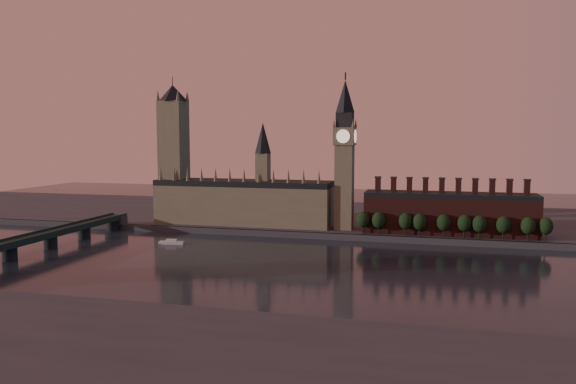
# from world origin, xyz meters

# --- Properties ---
(ground) EXTENTS (900.00, 900.00, 0.00)m
(ground) POSITION_xyz_m (0.00, 0.00, 0.00)
(ground) COLOR black
(ground) RESTS_ON ground
(north_bank) EXTENTS (900.00, 182.00, 4.00)m
(north_bank) POSITION_xyz_m (0.00, 178.04, 2.00)
(north_bank) COLOR #424247
(north_bank) RESTS_ON ground
(palace_of_westminster) EXTENTS (130.00, 30.30, 74.00)m
(palace_of_westminster) POSITION_xyz_m (-64.41, 114.91, 21.63)
(palace_of_westminster) COLOR #776F54
(palace_of_westminster) RESTS_ON north_bank
(victoria_tower) EXTENTS (24.00, 24.00, 108.00)m
(victoria_tower) POSITION_xyz_m (-120.00, 115.00, 59.09)
(victoria_tower) COLOR #776F54
(victoria_tower) RESTS_ON north_bank
(big_ben) EXTENTS (15.00, 15.00, 107.00)m
(big_ben) POSITION_xyz_m (10.00, 110.00, 56.83)
(big_ben) COLOR #776F54
(big_ben) RESTS_ON north_bank
(chimney_block) EXTENTS (110.00, 25.00, 37.00)m
(chimney_block) POSITION_xyz_m (80.00, 110.00, 17.82)
(chimney_block) COLOR #4B201C
(chimney_block) RESTS_ON north_bank
(embankment_tree_0) EXTENTS (8.60, 8.60, 14.88)m
(embankment_tree_0) POSITION_xyz_m (25.12, 94.84, 13.47)
(embankment_tree_0) COLOR black
(embankment_tree_0) RESTS_ON north_bank
(embankment_tree_1) EXTENTS (8.60, 8.60, 14.88)m
(embankment_tree_1) POSITION_xyz_m (35.29, 94.17, 13.47)
(embankment_tree_1) COLOR black
(embankment_tree_1) RESTS_ON north_bank
(embankment_tree_2) EXTENTS (8.60, 8.60, 14.88)m
(embankment_tree_2) POSITION_xyz_m (52.54, 94.48, 13.47)
(embankment_tree_2) COLOR black
(embankment_tree_2) RESTS_ON north_bank
(embankment_tree_3) EXTENTS (8.60, 8.60, 14.88)m
(embankment_tree_3) POSITION_xyz_m (61.42, 93.79, 13.47)
(embankment_tree_3) COLOR black
(embankment_tree_3) RESTS_ON north_bank
(embankment_tree_4) EXTENTS (8.60, 8.60, 14.88)m
(embankment_tree_4) POSITION_xyz_m (76.25, 94.74, 13.47)
(embankment_tree_4) COLOR black
(embankment_tree_4) RESTS_ON north_bank
(embankment_tree_5) EXTENTS (8.60, 8.60, 14.88)m
(embankment_tree_5) POSITION_xyz_m (88.91, 95.02, 13.47)
(embankment_tree_5) COLOR black
(embankment_tree_5) RESTS_ON north_bank
(embankment_tree_6) EXTENTS (8.60, 8.60, 14.88)m
(embankment_tree_6) POSITION_xyz_m (97.82, 93.76, 13.47)
(embankment_tree_6) COLOR black
(embankment_tree_6) RESTS_ON north_bank
(embankment_tree_7) EXTENTS (8.60, 8.60, 14.88)m
(embankment_tree_7) POSITION_xyz_m (111.94, 94.35, 13.47)
(embankment_tree_7) COLOR black
(embankment_tree_7) RESTS_ON north_bank
(embankment_tree_8) EXTENTS (8.60, 8.60, 14.88)m
(embankment_tree_8) POSITION_xyz_m (126.15, 94.12, 13.47)
(embankment_tree_8) COLOR black
(embankment_tree_8) RESTS_ON north_bank
(embankment_tree_9) EXTENTS (8.60, 8.60, 14.88)m
(embankment_tree_9) POSITION_xyz_m (136.31, 95.11, 13.47)
(embankment_tree_9) COLOR black
(embankment_tree_9) RESTS_ON north_bank
(westminster_bridge) EXTENTS (14.00, 200.00, 11.55)m
(westminster_bridge) POSITION_xyz_m (-155.00, -2.70, 7.44)
(westminster_bridge) COLOR #1E2F28
(westminster_bridge) RESTS_ON ground
(river_boat) EXTENTS (16.37, 7.08, 3.17)m
(river_boat) POSITION_xyz_m (-90.25, 48.50, 1.21)
(river_boat) COLOR silver
(river_boat) RESTS_ON ground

